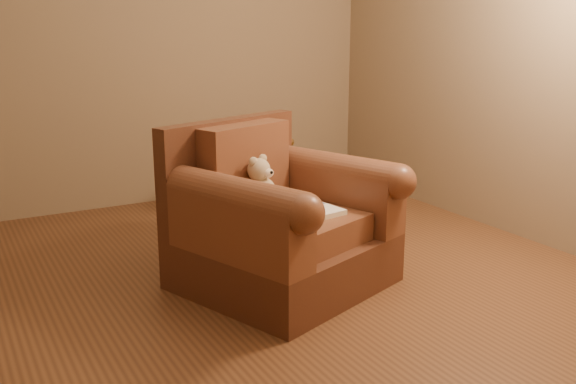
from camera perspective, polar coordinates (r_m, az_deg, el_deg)
floor at (r=3.66m, az=-3.16°, el=-8.26°), size 4.00×4.00×0.00m
armchair at (r=3.58m, az=-0.92°, el=-2.84°), size 1.26×1.23×0.90m
teddy_bear at (r=3.56m, az=-2.23°, el=0.33°), size 0.23×0.26×0.30m
guidebook at (r=3.43m, az=1.81°, el=-1.93°), size 0.40×0.28×0.03m
side_table at (r=4.68m, az=-2.15°, el=1.16°), size 0.44×0.44×0.62m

